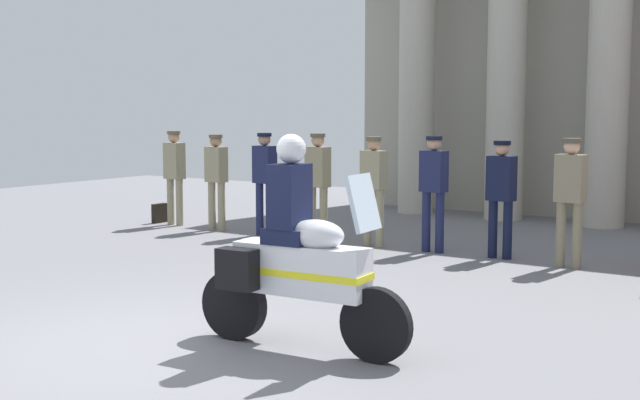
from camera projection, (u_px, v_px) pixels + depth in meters
ground_plane at (135, 346)px, 7.38m from camera, size 28.00×28.00×0.00m
colonnade_backdrop at (565, 52)px, 15.53m from camera, size 9.10×1.58×6.05m
officer_in_row_0 at (174, 170)px, 15.03m from camera, size 0.41×0.27×1.73m
officer_in_row_1 at (216, 174)px, 14.38m from camera, size 0.41×0.27×1.68m
officer_in_row_2 at (265, 175)px, 13.75m from camera, size 0.41×0.27×1.73m
officer_in_row_3 at (318, 178)px, 13.23m from camera, size 0.41×0.27×1.73m
officer_in_row_4 at (374, 182)px, 12.68m from camera, size 0.41×0.27×1.70m
officer_in_row_5 at (434, 184)px, 12.14m from camera, size 0.41×0.27×1.72m
officer_in_row_6 at (501, 190)px, 11.63m from camera, size 0.41×0.27×1.68m
officer_in_row_7 at (570, 192)px, 10.93m from camera, size 0.41×0.27×1.73m
motorcycle_with_rider at (294, 260)px, 7.21m from camera, size 2.09×0.72×1.90m
briefcase_on_ground at (159, 213)px, 15.43m from camera, size 0.10×0.32×0.36m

